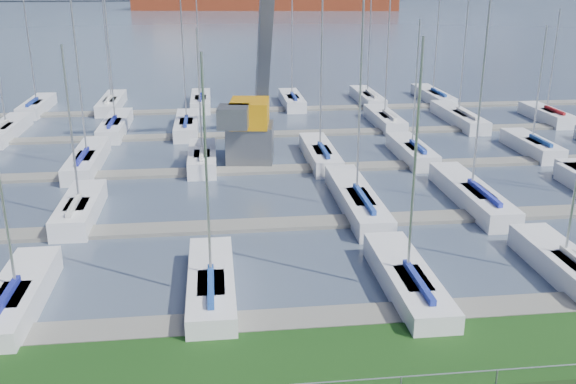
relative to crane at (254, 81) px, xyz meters
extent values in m
cube|color=#485569|center=(0.35, 230.62, -5.73)|extent=(800.00, 540.00, 0.20)
cylinder|color=#9A9DA2|center=(0.35, -29.38, -4.13)|extent=(80.00, 0.04, 0.04)
cube|color=gray|center=(0.35, -23.38, -5.55)|extent=(90.00, 1.60, 0.25)
cube|color=gray|center=(0.35, -13.38, -5.55)|extent=(90.00, 1.60, 0.25)
cube|color=slate|center=(0.35, -3.38, -5.55)|extent=(90.00, 1.60, 0.25)
cube|color=slate|center=(0.35, 6.62, -5.55)|extent=(90.00, 1.60, 0.25)
cube|color=gray|center=(0.35, 16.62, -5.55)|extent=(90.00, 1.60, 0.25)
cube|color=slate|center=(-0.46, -1.23, -4.13)|extent=(3.59, 3.59, 2.60)
cube|color=orange|center=(-0.46, -1.23, -2.03)|extent=(3.02, 3.71, 1.80)
cube|color=#5C5F64|center=(-1.66, -3.23, -1.83)|extent=(2.27, 2.44, 1.40)
cube|color=maroon|center=(16.58, 189.04, -2.83)|extent=(92.91, 30.40, 10.00)
camera|label=1|loc=(-2.90, -45.13, 7.34)|focal=40.00mm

